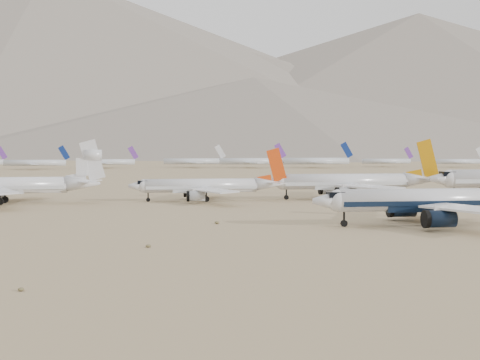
% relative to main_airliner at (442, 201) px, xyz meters
% --- Properties ---
extents(ground, '(7000.00, 7000.00, 0.00)m').
position_rel_main_airliner_xyz_m(ground, '(-13.42, -6.35, -4.87)').
color(ground, '#856D4D').
rests_on(ground, ground).
extents(main_airliner, '(50.21, 49.04, 17.72)m').
position_rel_main_airliner_xyz_m(main_airliner, '(0.00, 0.00, 0.00)').
color(main_airliner, silver).
rests_on(main_airliner, ground).
extents(row2_gold_tail, '(49.83, 48.74, 17.74)m').
position_rel_main_airliner_xyz_m(row2_gold_tail, '(1.90, 64.82, 0.09)').
color(row2_gold_tail, silver).
rests_on(row2_gold_tail, ground).
extents(row2_orange_tail, '(42.40, 41.47, 15.12)m').
position_rel_main_airliner_xyz_m(row2_orange_tail, '(-40.84, 63.03, -0.63)').
color(row2_orange_tail, silver).
rests_on(row2_orange_tail, ground).
extents(row2_white_trijet, '(49.34, 48.22, 17.48)m').
position_rel_main_airliner_xyz_m(row2_white_trijet, '(-94.96, 60.78, 0.19)').
color(row2_white_trijet, silver).
rests_on(row2_white_trijet, ground).
extents(distant_storage_row, '(525.53, 64.00, 15.86)m').
position_rel_main_airliner_xyz_m(distant_storage_row, '(-20.15, 335.19, -0.45)').
color(distant_storage_row, silver).
rests_on(distant_storage_row, ground).
extents(mountain_range, '(7354.00, 3024.00, 470.00)m').
position_rel_main_airliner_xyz_m(mountain_range, '(56.76, 1641.66, 185.44)').
color(mountain_range, slate).
rests_on(mountain_range, ground).
extents(foothills, '(4637.50, 1395.00, 155.00)m').
position_rel_main_airliner_xyz_m(foothills, '(513.26, 1093.65, 62.28)').
color(foothills, slate).
rests_on(foothills, ground).
extents(desert_scrub, '(247.37, 121.67, 0.63)m').
position_rel_main_airliner_xyz_m(desert_scrub, '(-24.50, -32.84, -4.59)').
color(desert_scrub, brown).
rests_on(desert_scrub, ground).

